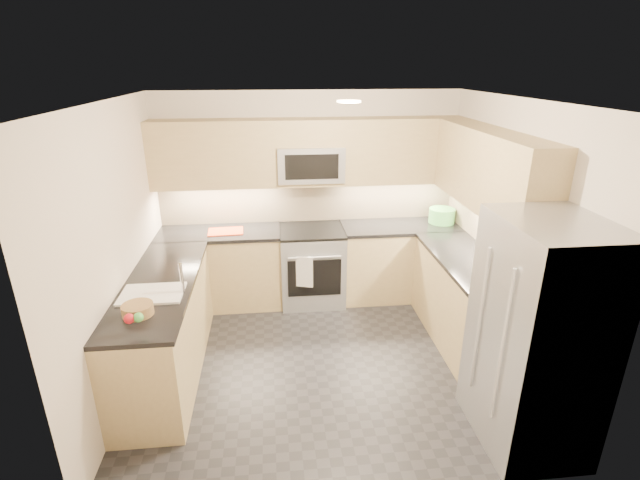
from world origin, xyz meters
The scene contains 35 objects.
floor centered at (0.00, 0.00, 0.00)m, with size 3.60×3.20×0.00m, color black.
ceiling centered at (0.00, 0.00, 2.50)m, with size 3.60×3.20×0.02m, color beige.
wall_back centered at (0.00, 1.60, 1.25)m, with size 3.60×0.02×2.50m, color beige.
wall_front centered at (0.00, -1.60, 1.25)m, with size 3.60×0.02×2.50m, color beige.
wall_left centered at (-1.80, 0.00, 1.25)m, with size 0.02×3.20×2.50m, color beige.
wall_right centered at (1.80, 0.00, 1.25)m, with size 0.02×3.20×2.50m, color beige.
base_cab_back_left centered at (-1.09, 1.30, 0.45)m, with size 1.42×0.60×0.90m, color tan.
base_cab_back_right centered at (1.09, 1.30, 0.45)m, with size 1.42×0.60×0.90m, color tan.
base_cab_right centered at (1.50, 0.15, 0.45)m, with size 0.60×1.70×0.90m, color tan.
base_cab_peninsula centered at (-1.50, 0.00, 0.45)m, with size 0.60×2.00×0.90m, color tan.
countertop_back_left centered at (-1.09, 1.30, 0.92)m, with size 1.42×0.63×0.04m, color black.
countertop_back_right centered at (1.09, 1.30, 0.92)m, with size 1.42×0.63×0.04m, color black.
countertop_right centered at (1.50, 0.15, 0.92)m, with size 0.63×1.70×0.04m, color black.
countertop_peninsula centered at (-1.50, 0.00, 0.92)m, with size 0.63×2.00×0.04m, color black.
upper_cab_back centered at (0.00, 1.43, 1.83)m, with size 3.60×0.35×0.75m, color tan.
upper_cab_right centered at (1.62, 0.28, 1.83)m, with size 0.35×1.95×0.75m, color tan.
backsplash_back centered at (0.00, 1.60, 1.20)m, with size 3.60×0.01×0.51m, color tan.
backsplash_right centered at (1.80, 0.45, 1.20)m, with size 0.01×2.30×0.51m, color tan.
gas_range centered at (0.00, 1.28, 0.46)m, with size 0.76×0.65×0.91m, color #A1A3A8.
range_cooktop centered at (0.00, 1.28, 0.92)m, with size 0.76×0.65×0.03m, color black.
oven_door_glass centered at (0.00, 0.95, 0.45)m, with size 0.62×0.02×0.45m, color black.
oven_handle centered at (0.00, 0.93, 0.72)m, with size 0.02×0.02×0.60m, color #B2B5BA.
microwave centered at (0.00, 1.40, 1.70)m, with size 0.76×0.40×0.40m, color gray.
microwave_door centered at (0.00, 1.20, 1.70)m, with size 0.60×0.01×0.28m, color black.
refrigerator centered at (1.45, -1.15, 0.90)m, with size 0.70×0.90×1.80m, color #9A9CA1.
fridge_handle_left centered at (1.08, -1.33, 0.95)m, with size 0.02×0.02×1.20m, color #B2B5BA.
fridge_handle_right centered at (1.08, -0.97, 0.95)m, with size 0.02×0.02×1.20m, color #B2B5BA.
sink_basin centered at (-1.50, -0.25, 0.88)m, with size 0.52×0.38×0.16m, color white.
faucet centered at (-1.24, -0.25, 1.08)m, with size 0.03×0.03×0.28m, color silver.
utensil_bowl centered at (1.61, 1.34, 1.03)m, with size 0.31×0.31×0.18m, color #4DAB49.
cutting_board centered at (-1.01, 1.27, 0.95)m, with size 0.40×0.28×0.01m, color red.
fruit_basket centered at (-1.53, -0.58, 0.98)m, with size 0.24×0.24×0.09m, color olive.
fruit_apple centered at (-1.52, -0.84, 1.05)m, with size 0.08×0.08×0.08m, color red.
fruit_pear centered at (-1.46, -0.83, 1.05)m, with size 0.07×0.07×0.07m, color #4EB24C.
dish_towel_check centered at (-0.12, 0.91, 0.55)m, with size 0.20×0.02×0.37m, color white.
Camera 1 is at (-0.45, -3.89, 2.79)m, focal length 26.00 mm.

